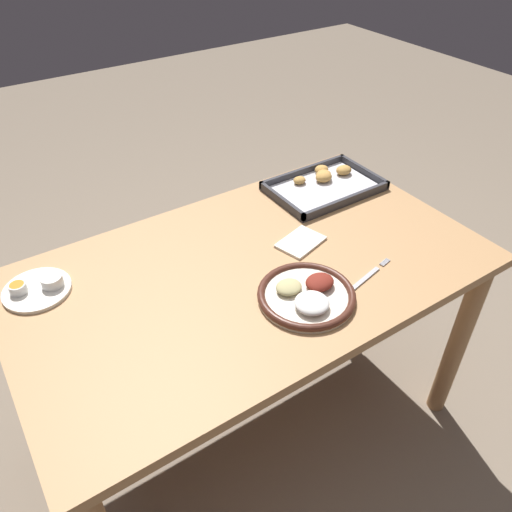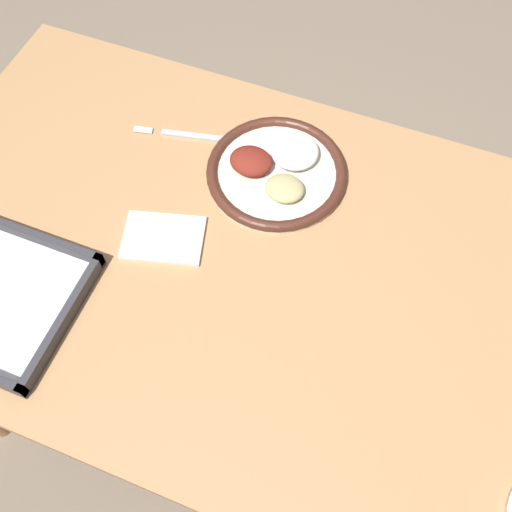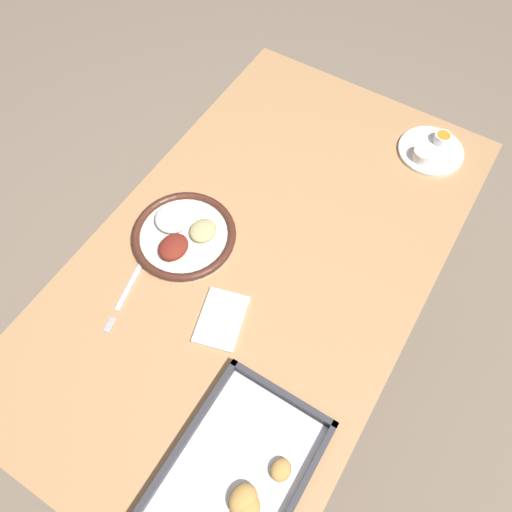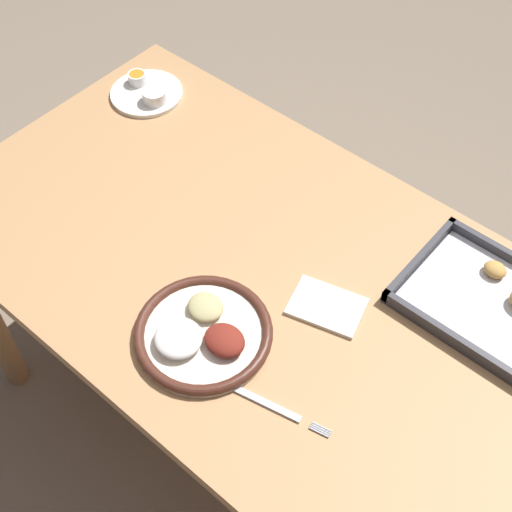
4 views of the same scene
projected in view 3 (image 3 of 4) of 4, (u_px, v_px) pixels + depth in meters
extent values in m
plane|color=#7A6B59|center=(258.00, 356.00, 1.76)|extent=(8.00, 8.00, 0.00)
cube|color=#AD7F51|center=(259.00, 261.00, 1.17)|extent=(1.27, 0.74, 0.03)
cylinder|color=#AD7F51|center=(268.00, 147.00, 1.80)|extent=(0.06, 0.06, 0.67)
cylinder|color=#AD7F51|center=(37.00, 437.00, 1.31)|extent=(0.06, 0.06, 0.67)
cylinder|color=#AD7F51|center=(435.00, 225.00, 1.63)|extent=(0.06, 0.06, 0.67)
cylinder|color=beige|center=(184.00, 236.00, 1.17)|extent=(0.24, 0.24, 0.01)
torus|color=#472319|center=(184.00, 235.00, 1.17)|extent=(0.25, 0.25, 0.02)
ellipsoid|color=white|center=(173.00, 218.00, 1.18)|extent=(0.08, 0.08, 0.03)
ellipsoid|color=maroon|center=(173.00, 247.00, 1.14)|extent=(0.08, 0.06, 0.03)
ellipsoid|color=tan|center=(203.00, 231.00, 1.16)|extent=(0.07, 0.06, 0.02)
cube|color=#B2B2B7|center=(132.00, 282.00, 1.12)|extent=(0.14, 0.04, 0.00)
cylinder|color=#B2B2B7|center=(107.00, 324.00, 1.07)|extent=(0.03, 0.01, 0.00)
cylinder|color=#B2B2B7|center=(109.00, 325.00, 1.07)|extent=(0.03, 0.01, 0.00)
cylinder|color=#B2B2B7|center=(110.00, 325.00, 1.07)|extent=(0.03, 0.01, 0.00)
cylinder|color=#B2B2B7|center=(112.00, 326.00, 1.07)|extent=(0.03, 0.01, 0.00)
cylinder|color=white|center=(431.00, 151.00, 1.31)|extent=(0.17, 0.17, 0.01)
cylinder|color=silver|center=(423.00, 154.00, 1.28)|extent=(0.05, 0.05, 0.03)
cylinder|color=#593319|center=(425.00, 151.00, 1.27)|extent=(0.04, 0.04, 0.01)
cylinder|color=silver|center=(442.00, 138.00, 1.30)|extent=(0.04, 0.04, 0.03)
cylinder|color=#C67F23|center=(443.00, 136.00, 1.30)|extent=(0.04, 0.04, 0.01)
cube|color=#333338|center=(235.00, 477.00, 0.92)|extent=(0.36, 0.24, 0.01)
cube|color=silver|center=(235.00, 477.00, 0.92)|extent=(0.33, 0.22, 0.00)
cube|color=#333338|center=(184.00, 441.00, 0.94)|extent=(0.36, 0.01, 0.02)
cube|color=#333338|center=(283.00, 394.00, 0.98)|extent=(0.01, 0.24, 0.02)
ellipsoid|color=#C18E47|center=(281.00, 470.00, 0.91)|extent=(0.04, 0.04, 0.02)
ellipsoid|color=#C18E47|center=(243.00, 500.00, 0.88)|extent=(0.06, 0.05, 0.03)
ellipsoid|color=#C18E47|center=(246.00, 509.00, 0.88)|extent=(0.05, 0.05, 0.03)
cube|color=silver|center=(221.00, 319.00, 1.07)|extent=(0.15, 0.12, 0.01)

